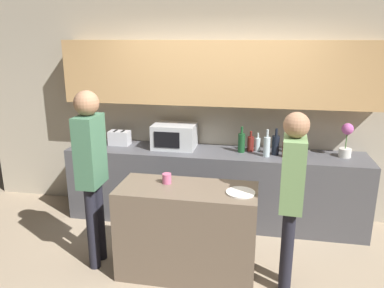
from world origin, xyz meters
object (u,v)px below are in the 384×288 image
at_px(bottle_3, 267,146).
at_px(bottle_4, 276,145).
at_px(toaster, 120,138).
at_px(bottle_6, 294,144).
at_px(cup_0, 167,178).
at_px(microwave, 174,136).
at_px(bottle_2, 258,144).
at_px(bottle_1, 251,143).
at_px(person_left, 292,189).
at_px(potted_plant, 346,140).
at_px(bottle_5, 286,149).
at_px(plate_on_island, 241,192).
at_px(bottle_0, 241,142).
at_px(person_center, 91,164).

xyz_separation_m(bottle_3, bottle_4, (0.10, 0.09, -0.00)).
relative_size(toaster, bottle_6, 0.91).
xyz_separation_m(bottle_6, cup_0, (-1.25, -1.16, -0.08)).
relative_size(bottle_3, cup_0, 3.36).
xyz_separation_m(microwave, bottle_3, (1.12, -0.15, -0.03)).
relative_size(bottle_2, bottle_3, 0.70).
relative_size(bottle_1, person_left, 0.15).
xyz_separation_m(potted_plant, bottle_2, (-0.99, 0.05, -0.11)).
bearing_deg(microwave, bottle_5, -5.54).
bearing_deg(bottle_2, potted_plant, -2.93).
xyz_separation_m(plate_on_island, person_left, (0.43, -0.02, 0.08)).
bearing_deg(bottle_5, bottle_6, 59.50).
distance_m(toaster, bottle_3, 1.85).
bearing_deg(bottle_3, bottle_0, 158.73).
relative_size(bottle_3, bottle_6, 1.11).
height_order(bottle_2, cup_0, bottle_2).
bearing_deg(person_left, bottle_2, 16.92).
bearing_deg(potted_plant, bottle_3, -170.56).
relative_size(bottle_3, bottle_4, 1.01).
xyz_separation_m(microwave, bottle_5, (1.34, -0.13, -0.06)).
xyz_separation_m(microwave, bottle_4, (1.22, -0.06, -0.03)).
bearing_deg(cup_0, bottle_6, 43.02).
distance_m(toaster, plate_on_island, 2.04).
relative_size(bottle_3, person_left, 0.19).
bearing_deg(bottle_1, microwave, -177.89).
bearing_deg(cup_0, bottle_2, 55.08).
bearing_deg(bottle_5, person_center, -149.82).
height_order(potted_plant, bottle_5, potted_plant).
distance_m(toaster, bottle_6, 2.16).
bearing_deg(person_left, cup_0, 86.91).
relative_size(toaster, bottle_5, 1.08).
relative_size(plate_on_island, person_left, 0.16).
distance_m(bottle_3, bottle_6, 0.36).
height_order(microwave, toaster, microwave).
height_order(bottle_0, bottle_3, bottle_3).
bearing_deg(potted_plant, bottle_6, 176.88).
xyz_separation_m(bottle_0, bottle_4, (0.40, -0.03, 0.00)).
distance_m(person_left, person_center, 1.86).
relative_size(potted_plant, bottle_4, 1.26).
distance_m(potted_plant, bottle_1, 1.08).
bearing_deg(bottle_0, cup_0, -120.07).
height_order(bottle_5, person_center, person_center).
bearing_deg(toaster, bottle_3, -4.57).
xyz_separation_m(bottle_3, plate_on_island, (-0.23, -1.10, -0.13)).
bearing_deg(bottle_6, bottle_4, -156.53).
relative_size(bottle_1, bottle_3, 0.78).
xyz_separation_m(bottle_1, bottle_4, (0.29, -0.09, 0.03)).
height_order(bottle_2, bottle_3, bottle_3).
relative_size(microwave, person_center, 0.29).
height_order(microwave, plate_on_island, microwave).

